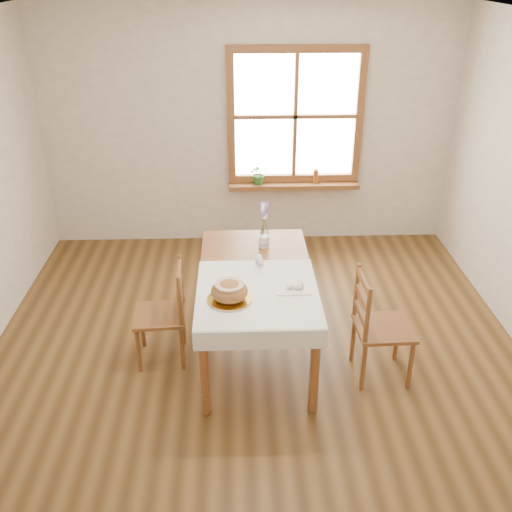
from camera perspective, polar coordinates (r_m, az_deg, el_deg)
The scene contains 18 objects.
ground at distance 4.68m, azimuth 0.13°, elevation -11.53°, with size 5.00×5.00×0.00m, color brown.
room_walls at distance 3.84m, azimuth 0.16°, elevation 8.61°, with size 4.60×5.10×2.65m.
window at distance 6.31m, azimuth 3.95°, elevation 13.76°, with size 1.46×0.08×1.46m.
window_sill at distance 6.47m, azimuth 3.79°, elevation 7.07°, with size 1.46×0.20×0.05m.
dining_table at distance 4.55m, azimuth 0.00°, elevation -2.62°, with size 0.90×1.60×0.75m.
table_linen at distance 4.24m, azimuth 0.15°, elevation -3.64°, with size 0.91×0.99×0.01m, color white.
chair_left at distance 4.66m, azimuth -9.63°, elevation -5.70°, with size 0.40×0.42×0.86m, color #9F5A31, non-canonical shape.
chair_right at distance 4.51m, azimuth 12.68°, elevation -6.87°, with size 0.42×0.44×0.91m, color #9F5A31, non-canonical shape.
bread_plate at distance 4.14m, azimuth -2.64°, elevation -4.35°, with size 0.31×0.31×0.02m, color silver.
bread_loaf at distance 4.10m, azimuth -2.67°, elevation -3.37°, with size 0.27×0.27×0.15m, color #A16B39.
egg_napkin at distance 4.29m, azimuth 3.77°, elevation -3.21°, with size 0.25×0.21×0.01m, color white.
eggs at distance 4.27m, azimuth 3.78°, elevation -2.90°, with size 0.19×0.17×0.04m, color white, non-canonical shape.
salt_shaker at distance 4.57m, azimuth 0.28°, elevation -0.41°, with size 0.05×0.05×0.10m, color silver.
pepper_shaker at distance 4.54m, azimuth 0.49°, elevation -0.73°, with size 0.04×0.04×0.08m, color silver.
flower_vase at distance 4.88m, azimuth 0.79°, elevation 1.39°, with size 0.09×0.09×0.10m, color silver.
lavender_bouquet at distance 4.79m, azimuth 0.81°, elevation 3.55°, with size 0.16×0.16×0.30m, color #715598, non-canonical shape.
potted_plant at distance 6.41m, azimuth 0.30°, elevation 8.01°, with size 0.21×0.23×0.18m, color #316B2A.
amber_bottle at distance 6.46m, azimuth 6.00°, elevation 7.98°, with size 0.06×0.06×0.17m, color #A3551E.
Camera 1 is at (-0.14, -3.63, 2.96)m, focal length 40.00 mm.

